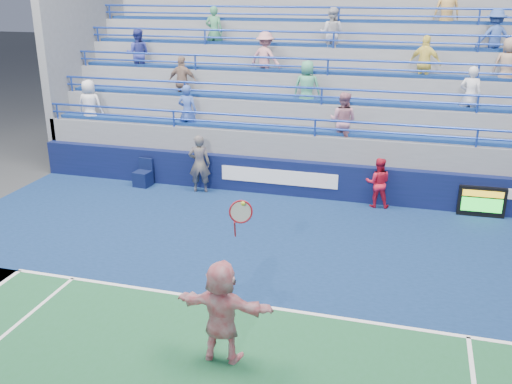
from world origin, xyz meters
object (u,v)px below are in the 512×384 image
(tennis_player, at_px, (222,311))
(judge_chair, at_px, (143,178))
(line_judge, at_px, (199,164))
(ball_girl, at_px, (378,183))
(serve_speed_board, at_px, (482,202))

(tennis_player, bearing_deg, judge_chair, 124.39)
(line_judge, distance_m, ball_girl, 5.39)
(serve_speed_board, height_order, tennis_player, tennis_player)
(serve_speed_board, bearing_deg, judge_chair, -178.92)
(judge_chair, relative_size, ball_girl, 0.60)
(judge_chair, distance_m, ball_girl, 7.35)
(judge_chair, bearing_deg, ball_girl, 1.33)
(serve_speed_board, bearing_deg, ball_girl, -179.57)
(serve_speed_board, bearing_deg, tennis_player, -121.07)
(judge_chair, bearing_deg, line_judge, -0.26)
(serve_speed_board, relative_size, judge_chair, 1.44)
(tennis_player, relative_size, ball_girl, 2.01)
(serve_speed_board, distance_m, ball_girl, 2.85)
(line_judge, xyz_separation_m, ball_girl, (5.38, 0.18, -0.17))
(line_judge, bearing_deg, tennis_player, 100.32)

